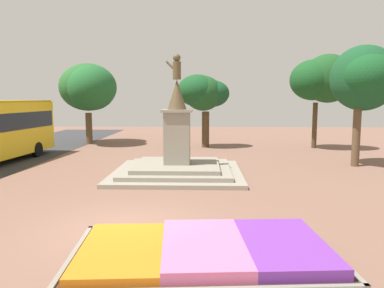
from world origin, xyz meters
The scene contains 7 objects.
ground_plane centered at (0.00, 0.00, 0.00)m, with size 73.04×73.04×0.00m, color brown.
flower_planter centered at (2.25, -2.39, 0.26)m, with size 5.69×3.69×0.58m.
statue_monument centered at (0.97, 7.28, 0.78)m, with size 5.88×5.88×5.52m.
park_tree_far_left centered at (10.25, 16.43, 4.82)m, with size 4.23×3.49×6.53m.
park_tree_behind_statue centered at (2.15, 17.11, 3.92)m, with size 3.73×3.05×5.22m.
park_tree_far_right centered at (-6.60, 18.98, 4.34)m, with size 4.74×5.79×6.24m.
park_tree_street_side centered at (10.44, 9.85, 4.57)m, with size 3.39×3.57×6.25m.
Camera 1 is at (2.18, -9.81, 3.54)m, focal length 35.00 mm.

